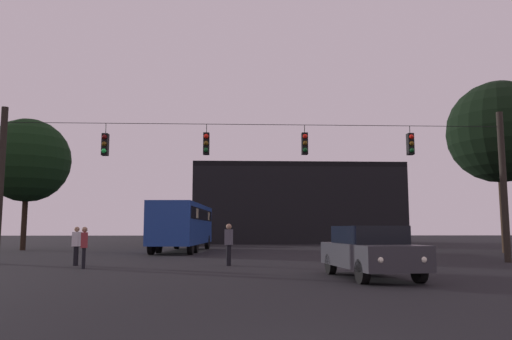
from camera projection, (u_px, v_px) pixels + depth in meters
The scene contains 12 objects.
ground_plane at pixel (251, 253), 29.82m from camera, with size 168.00×168.00×0.00m, color black.
overhead_signal_span at pixel (257, 173), 21.27m from camera, with size 21.98×0.44×6.63m.
city_bus at pixel (183, 222), 32.06m from camera, with size 3.14×11.13×3.00m.
car_near_right at pixel (370, 251), 14.51m from camera, with size 2.23×4.47×1.52m.
car_far_left at pixel (188, 236), 43.09m from camera, with size 2.23×4.47×1.52m.
pedestrian_crossing_left at pixel (76, 244), 19.45m from camera, with size 0.26×0.37×1.52m.
pedestrian_crossing_center at pixel (84, 245), 18.04m from camera, with size 0.33×0.41×1.51m.
pedestrian_crossing_right at pixel (340, 242), 21.16m from camera, with size 0.30×0.40×1.54m.
pedestrian_near_bus at pixel (229, 242), 19.48m from camera, with size 0.34×0.41×1.64m.
corner_building at pixel (296, 205), 51.94m from camera, with size 21.00×8.83×8.01m.
tree_left_silhouette at pixel (499, 132), 30.60m from camera, with size 6.31×6.31×10.59m.
tree_behind_building at pixel (28, 160), 34.35m from camera, with size 5.80×5.80×9.10m.
Camera 1 is at (-0.95, -5.69, 1.42)m, focal length 34.63 mm.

